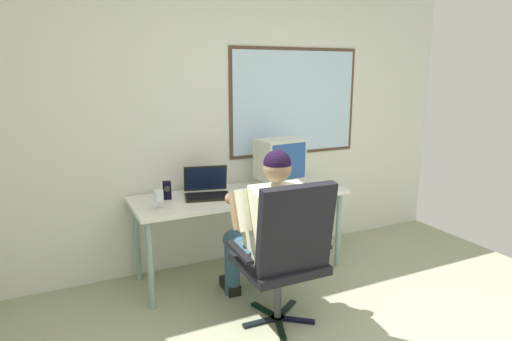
{
  "coord_description": "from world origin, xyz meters",
  "views": [
    {
      "loc": [
        -1.56,
        -1.28,
        1.71
      ],
      "look_at": [
        -0.21,
        1.53,
        1.0
      ],
      "focal_mm": 30.45,
      "sensor_mm": 36.0,
      "label": 1
    }
  ],
  "objects_px": {
    "office_chair": "(287,249)",
    "cd_case": "(248,195)",
    "desk_speaker": "(167,190)",
    "laptop": "(207,188)",
    "person_seated": "(268,228)",
    "desk": "(241,201)",
    "crt_monitor": "(280,160)",
    "wine_glass": "(159,197)"
  },
  "relations": [
    {
      "from": "wine_glass",
      "to": "cd_case",
      "type": "bearing_deg",
      "value": 1.65
    },
    {
      "from": "desk",
      "to": "desk_speaker",
      "type": "distance_m",
      "value": 0.62
    },
    {
      "from": "person_seated",
      "to": "wine_glass",
      "type": "bearing_deg",
      "value": 142.21
    },
    {
      "from": "crt_monitor",
      "to": "desk_speaker",
      "type": "xyz_separation_m",
      "value": [
        -0.98,
        0.07,
        -0.18
      ]
    },
    {
      "from": "office_chair",
      "to": "wine_glass",
      "type": "relative_size",
      "value": 7.39
    },
    {
      "from": "crt_monitor",
      "to": "office_chair",
      "type": "bearing_deg",
      "value": -116.03
    },
    {
      "from": "office_chair",
      "to": "cd_case",
      "type": "xyz_separation_m",
      "value": [
        0.09,
        0.81,
        0.14
      ]
    },
    {
      "from": "desk_speaker",
      "to": "laptop",
      "type": "bearing_deg",
      "value": -7.79
    },
    {
      "from": "office_chair",
      "to": "cd_case",
      "type": "bearing_deg",
      "value": 83.51
    },
    {
      "from": "crt_monitor",
      "to": "desk_speaker",
      "type": "bearing_deg",
      "value": 175.77
    },
    {
      "from": "person_seated",
      "to": "wine_glass",
      "type": "xyz_separation_m",
      "value": [
        -0.65,
        0.51,
        0.17
      ]
    },
    {
      "from": "office_chair",
      "to": "crt_monitor",
      "type": "xyz_separation_m",
      "value": [
        0.46,
        0.94,
        0.38
      ]
    },
    {
      "from": "wine_glass",
      "to": "desk_speaker",
      "type": "bearing_deg",
      "value": 62.31
    },
    {
      "from": "office_chair",
      "to": "laptop",
      "type": "xyz_separation_m",
      "value": [
        -0.21,
        0.97,
        0.2
      ]
    },
    {
      "from": "office_chair",
      "to": "desk_speaker",
      "type": "xyz_separation_m",
      "value": [
        -0.52,
        1.02,
        0.21
      ]
    },
    {
      "from": "office_chair",
      "to": "laptop",
      "type": "height_order",
      "value": "office_chair"
    },
    {
      "from": "office_chair",
      "to": "person_seated",
      "type": "relative_size",
      "value": 0.86
    },
    {
      "from": "wine_glass",
      "to": "desk_speaker",
      "type": "height_order",
      "value": "same"
    },
    {
      "from": "office_chair",
      "to": "laptop",
      "type": "relative_size",
      "value": 2.5
    },
    {
      "from": "person_seated",
      "to": "desk_speaker",
      "type": "distance_m",
      "value": 0.92
    },
    {
      "from": "office_chair",
      "to": "cd_case",
      "type": "distance_m",
      "value": 0.82
    },
    {
      "from": "crt_monitor",
      "to": "laptop",
      "type": "relative_size",
      "value": 1.01
    },
    {
      "from": "office_chair",
      "to": "desk_speaker",
      "type": "height_order",
      "value": "office_chair"
    },
    {
      "from": "crt_monitor",
      "to": "person_seated",
      "type": "bearing_deg",
      "value": -124.28
    },
    {
      "from": "wine_glass",
      "to": "cd_case",
      "type": "height_order",
      "value": "wine_glass"
    },
    {
      "from": "person_seated",
      "to": "laptop",
      "type": "relative_size",
      "value": 2.9
    },
    {
      "from": "laptop",
      "to": "cd_case",
      "type": "xyz_separation_m",
      "value": [
        0.3,
        -0.17,
        -0.06
      ]
    },
    {
      "from": "person_seated",
      "to": "desk_speaker",
      "type": "xyz_separation_m",
      "value": [
        -0.53,
        0.74,
        0.15
      ]
    },
    {
      "from": "laptop",
      "to": "wine_glass",
      "type": "bearing_deg",
      "value": -156.86
    },
    {
      "from": "desk_speaker",
      "to": "wine_glass",
      "type": "bearing_deg",
      "value": -117.69
    },
    {
      "from": "desk_speaker",
      "to": "office_chair",
      "type": "bearing_deg",
      "value": -62.74
    },
    {
      "from": "crt_monitor",
      "to": "cd_case",
      "type": "relative_size",
      "value": 2.6
    },
    {
      "from": "desk",
      "to": "office_chair",
      "type": "distance_m",
      "value": 0.91
    },
    {
      "from": "crt_monitor",
      "to": "cd_case",
      "type": "xyz_separation_m",
      "value": [
        -0.37,
        -0.14,
        -0.24
      ]
    },
    {
      "from": "desk",
      "to": "desk_speaker",
      "type": "xyz_separation_m",
      "value": [
        -0.59,
        0.11,
        0.14
      ]
    },
    {
      "from": "person_seated",
      "to": "cd_case",
      "type": "relative_size",
      "value": 7.43
    },
    {
      "from": "desk",
      "to": "person_seated",
      "type": "xyz_separation_m",
      "value": [
        -0.06,
        -0.63,
        -0.02
      ]
    },
    {
      "from": "crt_monitor",
      "to": "desk",
      "type": "bearing_deg",
      "value": -174.63
    },
    {
      "from": "desk",
      "to": "laptop",
      "type": "xyz_separation_m",
      "value": [
        -0.27,
        0.07,
        0.13
      ]
    },
    {
      "from": "office_chair",
      "to": "cd_case",
      "type": "relative_size",
      "value": 6.4
    },
    {
      "from": "person_seated",
      "to": "wine_glass",
      "type": "distance_m",
      "value": 0.84
    },
    {
      "from": "laptop",
      "to": "crt_monitor",
      "type": "bearing_deg",
      "value": -2.52
    }
  ]
}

